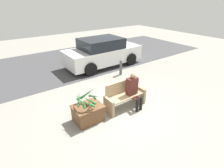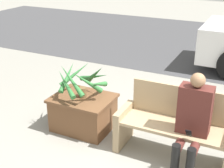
{
  "view_description": "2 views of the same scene",
  "coord_description": "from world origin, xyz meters",
  "px_view_note": "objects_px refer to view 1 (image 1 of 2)",
  "views": [
    {
      "loc": [
        -3.31,
        -3.74,
        3.56
      ],
      "look_at": [
        -0.19,
        0.56,
        0.91
      ],
      "focal_mm": 28.0,
      "sensor_mm": 36.0,
      "label": 1
    },
    {
      "loc": [
        1.0,
        -3.23,
        2.57
      ],
      "look_at": [
        -0.84,
        0.52,
        0.77
      ],
      "focal_mm": 50.0,
      "sensor_mm": 36.0,
      "label": 2
    }
  ],
  "objects_px": {
    "parked_car": "(103,52)",
    "person_seated": "(133,89)",
    "bench": "(124,96)",
    "bollard_post": "(121,67)",
    "planter_box": "(88,113)",
    "potted_plant": "(87,98)"
  },
  "relations": [
    {
      "from": "person_seated",
      "to": "bollard_post",
      "type": "relative_size",
      "value": 1.63
    },
    {
      "from": "bench",
      "to": "potted_plant",
      "type": "height_order",
      "value": "potted_plant"
    },
    {
      "from": "potted_plant",
      "to": "parked_car",
      "type": "height_order",
      "value": "parked_car"
    },
    {
      "from": "potted_plant",
      "to": "parked_car",
      "type": "xyz_separation_m",
      "value": [
        3.16,
        3.96,
        -0.04
      ]
    },
    {
      "from": "person_seated",
      "to": "planter_box",
      "type": "relative_size",
      "value": 1.41
    },
    {
      "from": "person_seated",
      "to": "bollard_post",
      "type": "xyz_separation_m",
      "value": [
        1.45,
        2.51,
        -0.28
      ]
    },
    {
      "from": "person_seated",
      "to": "planter_box",
      "type": "xyz_separation_m",
      "value": [
        -1.69,
        0.24,
        -0.41
      ]
    },
    {
      "from": "bollard_post",
      "to": "planter_box",
      "type": "bearing_deg",
      "value": -144.04
    },
    {
      "from": "bollard_post",
      "to": "bench",
      "type": "bearing_deg",
      "value": -125.96
    },
    {
      "from": "bench",
      "to": "parked_car",
      "type": "xyz_separation_m",
      "value": [
        1.71,
        4.02,
        0.34
      ]
    },
    {
      "from": "bench",
      "to": "bollard_post",
      "type": "distance_m",
      "value": 2.88
    },
    {
      "from": "person_seated",
      "to": "planter_box",
      "type": "distance_m",
      "value": 1.75
    },
    {
      "from": "potted_plant",
      "to": "bench",
      "type": "bearing_deg",
      "value": -2.24
    },
    {
      "from": "parked_car",
      "to": "planter_box",
      "type": "bearing_deg",
      "value": -128.52
    },
    {
      "from": "parked_car",
      "to": "potted_plant",
      "type": "bearing_deg",
      "value": -128.56
    },
    {
      "from": "planter_box",
      "to": "parked_car",
      "type": "relative_size",
      "value": 0.21
    },
    {
      "from": "planter_box",
      "to": "bollard_post",
      "type": "height_order",
      "value": "bollard_post"
    },
    {
      "from": "planter_box",
      "to": "potted_plant",
      "type": "distance_m",
      "value": 0.53
    },
    {
      "from": "parked_car",
      "to": "person_seated",
      "type": "bearing_deg",
      "value": -109.25
    },
    {
      "from": "bench",
      "to": "bollard_post",
      "type": "xyz_separation_m",
      "value": [
        1.69,
        2.33,
        -0.02
      ]
    },
    {
      "from": "potted_plant",
      "to": "person_seated",
      "type": "bearing_deg",
      "value": -7.95
    },
    {
      "from": "person_seated",
      "to": "bollard_post",
      "type": "height_order",
      "value": "person_seated"
    }
  ]
}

